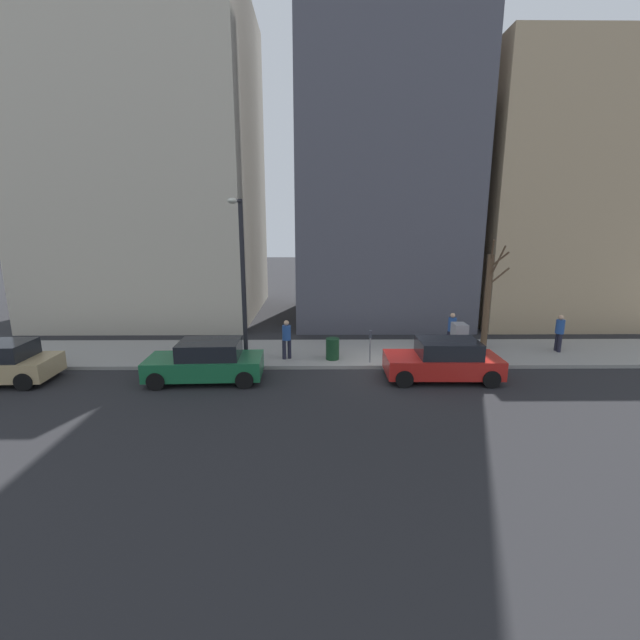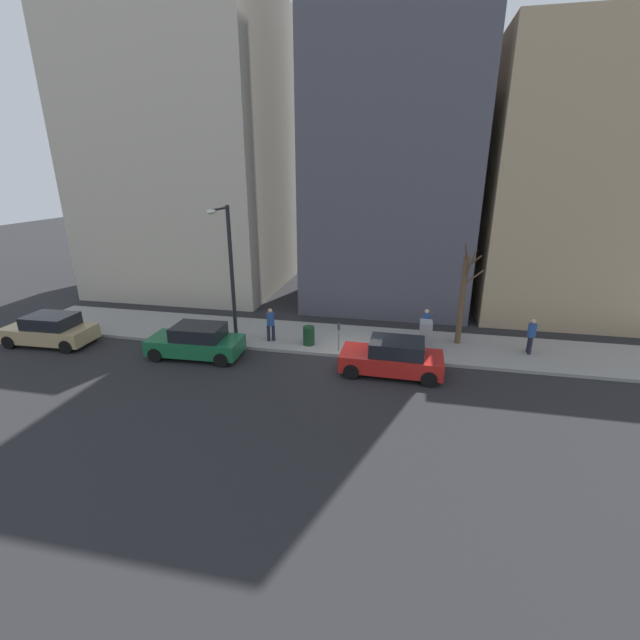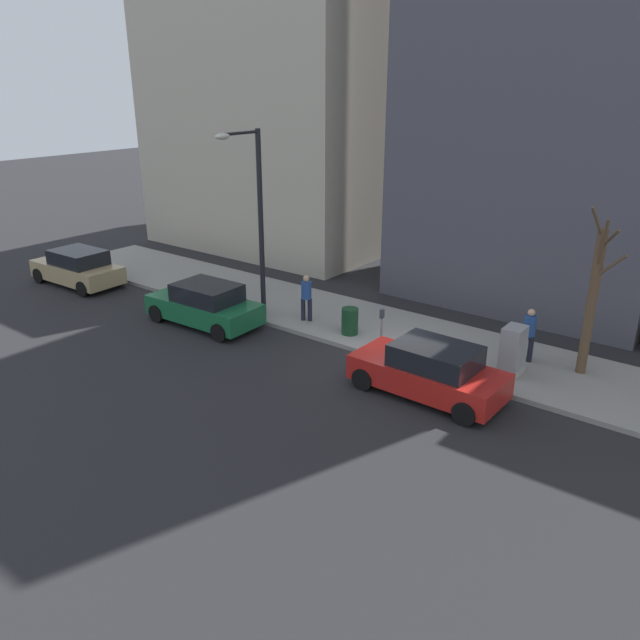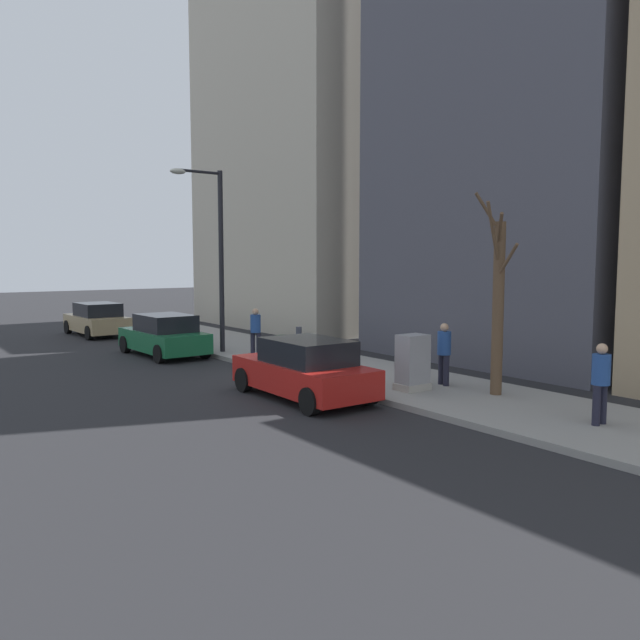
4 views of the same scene
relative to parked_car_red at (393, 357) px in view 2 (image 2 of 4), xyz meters
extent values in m
plane|color=#232326|center=(1.13, 1.83, -0.74)|extent=(120.00, 120.00, 0.00)
cube|color=gray|center=(3.13, 1.83, -0.66)|extent=(4.00, 36.00, 0.15)
cube|color=red|center=(0.00, 0.05, -0.17)|extent=(1.87, 4.23, 0.70)
cube|color=black|center=(0.00, -0.15, 0.48)|extent=(1.64, 2.23, 0.60)
cylinder|color=black|center=(-0.82, 1.62, -0.42)|extent=(0.23, 0.64, 0.64)
cylinder|color=black|center=(0.88, 1.59, -0.42)|extent=(0.23, 0.64, 0.64)
cylinder|color=black|center=(-0.88, -1.48, -0.42)|extent=(0.23, 0.64, 0.64)
cylinder|color=black|center=(0.82, -1.51, -0.42)|extent=(0.23, 0.64, 0.64)
cube|color=#196038|center=(-0.07, 8.89, -0.17)|extent=(1.94, 4.26, 0.70)
cube|color=black|center=(-0.06, 8.69, 0.48)|extent=(1.67, 2.25, 0.60)
cylinder|color=black|center=(-0.97, 10.41, -0.42)|extent=(0.24, 0.65, 0.64)
cylinder|color=black|center=(0.73, 10.47, -0.42)|extent=(0.24, 0.65, 0.64)
cylinder|color=black|center=(-0.86, 7.31, -0.42)|extent=(0.24, 0.65, 0.64)
cylinder|color=black|center=(0.84, 7.37, -0.42)|extent=(0.24, 0.65, 0.64)
cube|color=tan|center=(-0.17, 16.59, -0.17)|extent=(1.93, 4.25, 0.70)
cube|color=black|center=(-0.16, 16.39, 0.48)|extent=(1.67, 2.25, 0.60)
cylinder|color=black|center=(-1.06, 18.11, -0.42)|extent=(0.24, 0.65, 0.64)
cylinder|color=black|center=(0.64, 18.16, -0.42)|extent=(0.24, 0.65, 0.64)
cylinder|color=black|center=(-0.97, 15.01, -0.42)|extent=(0.24, 0.65, 0.64)
cylinder|color=black|center=(0.73, 15.06, -0.42)|extent=(0.24, 0.65, 0.64)
cylinder|color=slate|center=(1.58, 2.55, -0.06)|extent=(0.07, 0.07, 1.05)
cube|color=#2D333D|center=(1.58, 2.55, 0.61)|extent=(0.14, 0.10, 0.30)
cube|color=#A8A399|center=(2.43, -1.37, -0.50)|extent=(0.83, 0.61, 0.18)
cube|color=#939399|center=(2.43, -1.37, 0.22)|extent=(0.75, 0.55, 1.25)
cylinder|color=black|center=(1.68, 7.65, 2.66)|extent=(0.18, 0.18, 6.50)
cylinder|color=black|center=(0.88, 7.65, 5.81)|extent=(1.60, 0.10, 0.10)
ellipsoid|color=beige|center=(0.08, 7.65, 5.76)|extent=(0.56, 0.32, 0.20)
cylinder|color=brown|center=(3.73, -2.98, 1.54)|extent=(0.28, 0.28, 4.25)
cylinder|color=brown|center=(3.41, -3.22, 3.46)|extent=(0.67, 0.60, 0.78)
cylinder|color=brown|center=(3.33, -3.10, 3.32)|extent=(0.87, 0.34, 1.58)
cylinder|color=brown|center=(3.56, -3.34, 2.72)|extent=(0.37, 0.79, 0.85)
cylinder|color=brown|center=(3.39, -2.88, 3.87)|extent=(0.74, 0.30, 0.98)
cylinder|color=#14381E|center=(2.03, 4.07, -0.14)|extent=(0.56, 0.56, 0.90)
cylinder|color=#1E1E2D|center=(3.19, -6.05, -0.18)|extent=(0.16, 0.16, 0.82)
cylinder|color=#1E1E2D|center=(2.95, -6.05, -0.18)|extent=(0.16, 0.16, 0.82)
cylinder|color=#23478C|center=(3.07, -6.05, 0.54)|extent=(0.36, 0.36, 0.62)
sphere|color=tan|center=(3.07, -6.05, 0.96)|extent=(0.22, 0.22, 0.22)
cylinder|color=#1E1E2D|center=(3.52, -1.52, -0.18)|extent=(0.16, 0.16, 0.82)
cylinder|color=#1E1E2D|center=(3.58, -1.29, -0.18)|extent=(0.16, 0.16, 0.82)
cylinder|color=#23478C|center=(3.55, -1.41, 0.54)|extent=(0.36, 0.36, 0.62)
sphere|color=tan|center=(3.55, -1.41, 0.96)|extent=(0.22, 0.22, 0.22)
cylinder|color=#1E1E2D|center=(2.17, 5.89, -0.18)|extent=(0.16, 0.16, 0.82)
cylinder|color=#1E1E2D|center=(2.06, 6.11, -0.18)|extent=(0.16, 0.16, 0.82)
cylinder|color=#23478C|center=(2.12, 6.00, 0.54)|extent=(0.36, 0.36, 0.62)
sphere|color=tan|center=(2.12, 6.00, 0.96)|extent=(0.22, 0.22, 0.22)
cube|color=tan|center=(11.28, -9.03, 6.65)|extent=(9.30, 9.30, 14.78)
cube|color=#4C4C56|center=(11.43, 1.01, 13.77)|extent=(9.60, 9.60, 29.01)
cube|color=#BCB29E|center=(12.68, 14.66, 8.70)|extent=(12.09, 12.09, 18.87)
camera|label=1|loc=(-15.21, 4.77, 4.98)|focal=24.00mm
camera|label=2|loc=(-16.55, -0.36, 7.38)|focal=24.00mm
camera|label=3|loc=(-13.97, -6.97, 7.41)|focal=35.00mm
camera|label=4|loc=(-8.82, -12.67, 2.73)|focal=35.00mm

